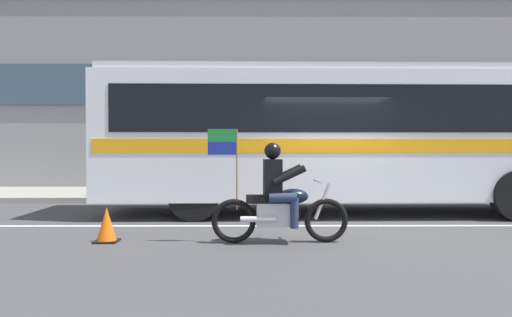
{
  "coord_description": "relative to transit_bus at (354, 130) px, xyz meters",
  "views": [
    {
      "loc": [
        -1.51,
        -9.76,
        1.47
      ],
      "look_at": [
        -1.46,
        -0.68,
        1.29
      ],
      "focal_mm": 33.94,
      "sensor_mm": 36.0,
      "label": 1
    }
  ],
  "objects": [
    {
      "name": "sidewalk_curb",
      "position": [
        -0.77,
        3.91,
        -1.81
      ],
      "size": [
        28.0,
        3.8,
        0.15
      ],
      "primitive_type": "cube",
      "color": "gray",
      "rests_on": "ground_plane"
    },
    {
      "name": "transit_bus",
      "position": [
        0.0,
        0.0,
        0.0
      ],
      "size": [
        11.28,
        2.79,
        3.22
      ],
      "color": "silver",
      "rests_on": "ground_plane"
    },
    {
      "name": "traffic_cone",
      "position": [
        -4.59,
        -3.36,
        -1.63
      ],
      "size": [
        0.36,
        0.36,
        0.55
      ],
      "color": "#EA590F",
      "rests_on": "ground_plane"
    },
    {
      "name": "lane_center_stripe",
      "position": [
        -0.77,
        -1.79,
        -1.88
      ],
      "size": [
        26.6,
        0.14,
        0.01
      ],
      "primitive_type": "cube",
      "color": "silver",
      "rests_on": "ground_plane"
    },
    {
      "name": "fire_hydrant",
      "position": [
        -6.63,
        2.65,
        -1.36
      ],
      "size": [
        0.22,
        0.3,
        0.75
      ],
      "color": "red",
      "rests_on": "sidewalk_curb"
    },
    {
      "name": "ground_plane",
      "position": [
        -0.77,
        -1.19,
        -1.88
      ],
      "size": [
        60.0,
        60.0,
        0.0
      ],
      "primitive_type": "plane",
      "color": "#3D3D3F"
    },
    {
      "name": "motorcycle_with_rider",
      "position": [
        -1.88,
        -3.43,
        -1.22
      ],
      "size": [
        2.2,
        0.64,
        1.78
      ],
      "color": "black",
      "rests_on": "ground_plane"
    },
    {
      "name": "office_building_facade",
      "position": [
        -0.77,
        6.19,
        3.39
      ],
      "size": [
        28.0,
        0.89,
        10.53
      ],
      "color": "gray",
      "rests_on": "ground_plane"
    }
  ]
}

